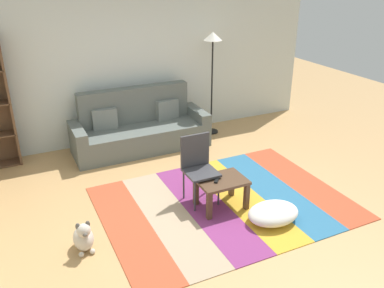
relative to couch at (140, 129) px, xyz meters
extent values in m
plane|color=tan|center=(0.15, -2.02, -0.34)|extent=(14.00, 14.00, 0.00)
cube|color=silver|center=(0.15, 0.53, 1.01)|extent=(6.80, 0.10, 2.70)
cube|color=#C64C2D|center=(-0.90, -2.19, -0.33)|extent=(0.52, 2.31, 0.01)
cube|color=tan|center=(-0.38, -2.19, -0.33)|extent=(0.52, 2.31, 0.01)
cube|color=#843370|center=(0.15, -2.19, -0.33)|extent=(0.52, 2.31, 0.01)
cube|color=gold|center=(0.67, -2.19, -0.33)|extent=(0.52, 2.31, 0.01)
cube|color=teal|center=(1.19, -2.19, -0.33)|extent=(0.52, 2.31, 0.01)
cube|color=#C64C2D|center=(1.72, -2.19, -0.33)|extent=(0.52, 2.31, 0.01)
cube|color=#59605B|center=(0.00, -0.07, -0.14)|extent=(1.90, 0.80, 0.40)
cube|color=#59605B|center=(0.00, 0.23, 0.36)|extent=(1.90, 0.20, 0.60)
cube|color=#59605B|center=(-1.04, -0.07, -0.06)|extent=(0.18, 0.80, 0.56)
cube|color=#59605B|center=(1.04, -0.07, -0.06)|extent=(0.18, 0.80, 0.56)
cube|color=slate|center=(-0.55, 0.11, 0.22)|extent=(0.42, 0.19, 0.36)
cube|color=slate|center=(0.55, 0.11, 0.22)|extent=(0.42, 0.19, 0.36)
cube|color=brown|center=(-1.91, 0.28, 0.66)|extent=(0.04, 0.28, 2.00)
cube|color=#513826|center=(0.33, -2.24, 0.05)|extent=(0.61, 0.45, 0.04)
cube|color=#513826|center=(0.06, -2.42, -0.15)|extent=(0.06, 0.06, 0.36)
cube|color=#513826|center=(0.59, -2.42, -0.15)|extent=(0.06, 0.06, 0.36)
cube|color=#513826|center=(0.06, -2.05, -0.15)|extent=(0.06, 0.06, 0.36)
cube|color=#513826|center=(0.59, -2.05, -0.15)|extent=(0.06, 0.06, 0.36)
ellipsoid|color=white|center=(0.74, -2.80, -0.22)|extent=(0.66, 0.49, 0.22)
ellipsoid|color=beige|center=(-1.45, -2.32, -0.21)|extent=(0.22, 0.30, 0.26)
sphere|color=beige|center=(-1.45, -2.43, -0.03)|extent=(0.15, 0.15, 0.15)
ellipsoid|color=#5B5750|center=(-1.45, -2.49, -0.04)|extent=(0.06, 0.07, 0.05)
ellipsoid|color=#5B5750|center=(-1.50, -2.41, 0.02)|extent=(0.05, 0.04, 0.08)
ellipsoid|color=#5B5750|center=(-1.39, -2.41, 0.02)|extent=(0.05, 0.04, 0.08)
sphere|color=beige|center=(-1.51, -2.46, -0.31)|extent=(0.06, 0.06, 0.06)
sphere|color=beige|center=(-1.39, -2.46, -0.31)|extent=(0.06, 0.06, 0.06)
cylinder|color=black|center=(1.41, 0.08, -0.32)|extent=(0.26, 0.26, 0.02)
cylinder|color=black|center=(1.41, 0.08, 0.52)|extent=(0.03, 0.03, 1.67)
cone|color=white|center=(1.41, 0.08, 1.43)|extent=(0.32, 0.32, 0.14)
cube|color=black|center=(0.26, -2.24, 0.08)|extent=(0.13, 0.14, 0.02)
cube|color=#38383D|center=(0.15, -2.02, 0.10)|extent=(0.40, 0.40, 0.03)
cube|color=#38383D|center=(0.15, -1.84, 0.34)|extent=(0.40, 0.03, 0.44)
cylinder|color=#38383D|center=(-0.02, -2.19, -0.12)|extent=(0.02, 0.02, 0.42)
cylinder|color=#38383D|center=(0.32, -2.19, -0.12)|extent=(0.02, 0.02, 0.42)
cylinder|color=#38383D|center=(-0.02, -1.85, -0.12)|extent=(0.02, 0.02, 0.42)
cylinder|color=#38383D|center=(0.32, -1.85, -0.12)|extent=(0.02, 0.02, 0.42)
camera|label=1|loc=(-1.93, -6.10, 2.54)|focal=37.75mm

